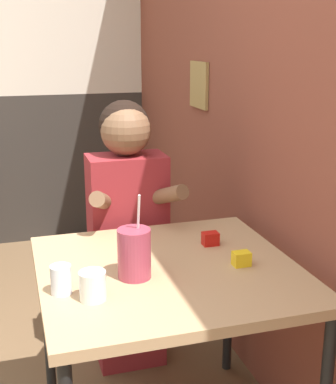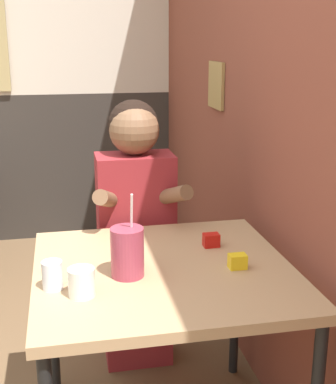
{
  "view_description": "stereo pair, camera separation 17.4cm",
  "coord_description": "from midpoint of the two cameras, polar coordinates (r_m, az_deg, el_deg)",
  "views": [
    {
      "loc": [
        0.39,
        -1.36,
        1.49
      ],
      "look_at": [
        0.93,
        0.44,
        0.95
      ],
      "focal_mm": 50.0,
      "sensor_mm": 36.0,
      "label": 1
    },
    {
      "loc": [
        0.56,
        -1.4,
        1.49
      ],
      "look_at": [
        0.93,
        0.44,
        0.95
      ],
      "focal_mm": 50.0,
      "sensor_mm": 36.0,
      "label": 2
    }
  ],
  "objects": [
    {
      "name": "glass_center",
      "position": [
        1.66,
        -6.23,
        -9.62
      ],
      "size": [
        0.08,
        0.08,
        0.09
      ],
      "color": "silver",
      "rests_on": "main_table"
    },
    {
      "name": "glass_near_pitcher",
      "position": [
        1.71,
        -9.39,
        -8.81
      ],
      "size": [
        0.06,
        0.06,
        0.09
      ],
      "color": "silver",
      "rests_on": "main_table"
    },
    {
      "name": "brick_wall_right",
      "position": [
        2.85,
        7.89,
        13.08
      ],
      "size": [
        0.08,
        4.62,
        2.7
      ],
      "color": "brown",
      "rests_on": "ground_plane"
    },
    {
      "name": "main_table",
      "position": [
        1.89,
        2.2,
        -9.94
      ],
      "size": [
        0.89,
        0.86,
        0.73
      ],
      "color": "tan",
      "rests_on": "ground_plane"
    },
    {
      "name": "cocktail_pitcher",
      "position": [
        1.77,
        -1.54,
        -6.47
      ],
      "size": [
        0.11,
        0.11,
        0.29
      ],
      "color": "#99384C",
      "rests_on": "main_table"
    },
    {
      "name": "person_seated",
      "position": [
        2.42,
        -1.39,
        -3.88
      ],
      "size": [
        0.42,
        0.41,
        1.24
      ],
      "color": "maroon",
      "rests_on": "ground_plane"
    },
    {
      "name": "condiment_mustard",
      "position": [
        1.87,
        10.1,
        -7.34
      ],
      "size": [
        0.06,
        0.04,
        0.05
      ],
      "color": "yellow",
      "rests_on": "main_table"
    },
    {
      "name": "condiment_ketchup",
      "position": [
        2.04,
        7.07,
        -5.16
      ],
      "size": [
        0.06,
        0.04,
        0.05
      ],
      "color": "#B7140F",
      "rests_on": "main_table"
    }
  ]
}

